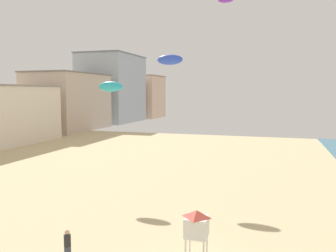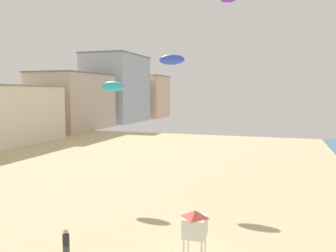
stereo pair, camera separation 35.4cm
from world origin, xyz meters
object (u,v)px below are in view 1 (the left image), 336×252
kite_cyan_parafoil (111,87)px  kite_flyer (67,244)px  kite_purple_parafoil (226,0)px  lifeguard_stand (197,224)px  kite_blue_parafoil (170,60)px

kite_cyan_parafoil → kite_flyer: bearing=-71.9°
kite_flyer → kite_purple_parafoil: size_ratio=0.95×
kite_purple_parafoil → kite_cyan_parafoil: kite_purple_parafoil is taller
kite_flyer → lifeguard_stand: 6.48m
kite_flyer → kite_blue_parafoil: size_ratio=0.65×
lifeguard_stand → kite_purple_parafoil: bearing=88.4°
kite_flyer → lifeguard_stand: lifeguard_stand is taller
lifeguard_stand → kite_cyan_parafoil: kite_cyan_parafoil is taller
kite_flyer → kite_blue_parafoil: (-0.06, 17.64, 10.57)m
kite_cyan_parafoil → lifeguard_stand: bearing=-48.5°
lifeguard_stand → kite_purple_parafoil: size_ratio=1.48×
kite_flyer → kite_cyan_parafoil: (-4.66, 14.25, 7.99)m
kite_flyer → kite_cyan_parafoil: 16.99m
lifeguard_stand → kite_blue_parafoil: bearing=105.3°
lifeguard_stand → kite_cyan_parafoil: size_ratio=1.08×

